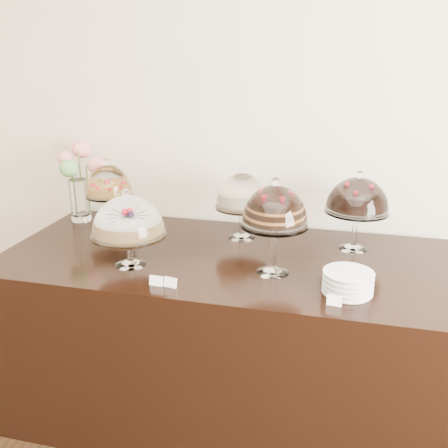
% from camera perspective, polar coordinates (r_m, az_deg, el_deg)
% --- Properties ---
extents(wall_back, '(5.00, 0.04, 3.00)m').
position_cam_1_polar(wall_back, '(2.80, 6.18, 11.86)').
color(wall_back, beige).
rests_on(wall_back, ground).
extents(display_counter, '(2.20, 1.00, 0.90)m').
position_cam_1_polar(display_counter, '(2.66, 0.27, -12.57)').
color(display_counter, black).
rests_on(display_counter, ground).
extents(cake_stand_sugar_sponge, '(0.35, 0.35, 0.37)m').
position_cam_1_polar(cake_stand_sugar_sponge, '(2.32, -10.92, 0.49)').
color(cake_stand_sugar_sponge, white).
rests_on(cake_stand_sugar_sponge, display_counter).
extents(cake_stand_choco_layer, '(0.30, 0.30, 0.44)m').
position_cam_1_polar(cake_stand_choco_layer, '(2.18, 5.82, 1.66)').
color(cake_stand_choco_layer, white).
rests_on(cake_stand_choco_layer, display_counter).
extents(cake_stand_cheesecake, '(0.28, 0.28, 0.39)m').
position_cam_1_polar(cake_stand_cheesecake, '(2.62, 2.07, 3.48)').
color(cake_stand_cheesecake, white).
rests_on(cake_stand_cheesecake, display_counter).
extents(cake_stand_dark_choco, '(0.32, 0.32, 0.41)m').
position_cam_1_polar(cake_stand_dark_choco, '(2.54, 15.01, 2.87)').
color(cake_stand_dark_choco, white).
rests_on(cake_stand_dark_choco, display_counter).
extents(cake_stand_fruit_tart, '(0.26, 0.26, 0.39)m').
position_cam_1_polar(cake_stand_fruit_tart, '(2.88, -13.07, 4.48)').
color(cake_stand_fruit_tart, white).
rests_on(cake_stand_fruit_tart, display_counter).
extents(flower_vase, '(0.28, 0.30, 0.46)m').
position_cam_1_polar(flower_vase, '(3.03, -16.23, 5.08)').
color(flower_vase, white).
rests_on(flower_vase, display_counter).
extents(plate_stack, '(0.20, 0.20, 0.09)m').
position_cam_1_polar(plate_stack, '(2.13, 13.97, -6.51)').
color(plate_stack, white).
rests_on(plate_stack, display_counter).
extents(price_card_left, '(0.06, 0.02, 0.04)m').
position_cam_1_polar(price_card_left, '(2.16, -7.77, -6.45)').
color(price_card_left, white).
rests_on(price_card_left, display_counter).
extents(price_card_right, '(0.06, 0.02, 0.04)m').
position_cam_1_polar(price_card_right, '(2.03, 12.51, -8.54)').
color(price_card_right, white).
rests_on(price_card_right, display_counter).
extents(price_card_extra, '(0.06, 0.03, 0.04)m').
position_cam_1_polar(price_card_extra, '(2.14, -6.16, -6.66)').
color(price_card_extra, white).
rests_on(price_card_extra, display_counter).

